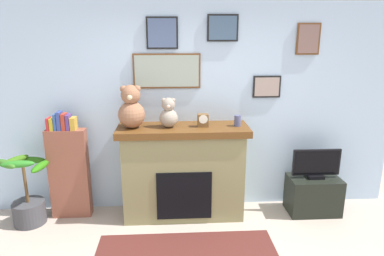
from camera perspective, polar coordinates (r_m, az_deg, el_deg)
The scene contains 10 objects.
back_wall at distance 4.45m, azimuth -0.01°, elevation 3.23°, with size 5.20×0.15×2.60m.
fireplace at distance 4.36m, azimuth -1.42°, elevation -7.02°, with size 1.56×0.57×1.16m.
bookshelf at distance 4.58m, azimuth -19.38°, elevation -6.44°, with size 0.47×0.16×1.34m.
potted_plant at distance 4.70m, azimuth -25.16°, elevation -10.46°, with size 0.58×0.56×0.87m.
tv_stand at distance 4.81m, azimuth 19.08°, elevation -10.22°, with size 0.64×0.40×0.47m, color black.
television at distance 4.65m, azimuth 19.54°, elevation -5.58°, with size 0.60×0.14×0.38m.
candle_jar at distance 4.21m, azimuth 7.40°, elevation 1.19°, with size 0.08×0.08×0.13m, color #4C517A.
mantel_clock at distance 4.15m, azimuth 1.78°, elevation 1.26°, with size 0.13×0.10×0.15m.
teddy_bear_grey at distance 4.13m, azimuth -9.83°, elevation 3.10°, with size 0.31×0.31×0.51m.
teddy_bear_tan at distance 4.12m, azimuth -3.82°, elevation 2.28°, with size 0.22×0.22×0.35m.
Camera 1 is at (-0.26, -2.34, 2.26)m, focal length 32.83 mm.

